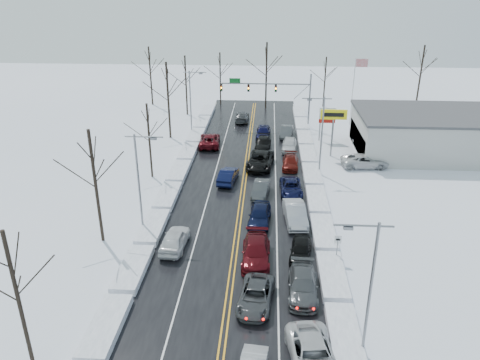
# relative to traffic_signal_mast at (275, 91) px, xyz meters

# --- Properties ---
(ground) EXTENTS (160.00, 160.00, 0.00)m
(ground) POSITION_rel_traffic_signal_mast_xyz_m (-3.45, -27.99, -5.48)
(ground) COLOR white
(ground) RESTS_ON ground
(road_surface) EXTENTS (14.00, 84.00, 0.01)m
(road_surface) POSITION_rel_traffic_signal_mast_xyz_m (-3.45, -25.99, -5.47)
(road_surface) COLOR black
(road_surface) RESTS_ON ground
(snow_bank_left) EXTENTS (1.95, 72.00, 0.59)m
(snow_bank_left) POSITION_rel_traffic_signal_mast_xyz_m (-11.05, -25.99, -5.48)
(snow_bank_left) COLOR white
(snow_bank_left) RESTS_ON ground
(snow_bank_right) EXTENTS (1.95, 72.00, 0.59)m
(snow_bank_right) POSITION_rel_traffic_signal_mast_xyz_m (4.15, -25.99, -5.48)
(snow_bank_right) COLOR white
(snow_bank_right) RESTS_ON ground
(traffic_signal_mast) EXTENTS (13.28, 0.39, 8.00)m
(traffic_signal_mast) POSITION_rel_traffic_signal_mast_xyz_m (0.00, 0.00, 0.00)
(traffic_signal_mast) COLOR slate
(traffic_signal_mast) RESTS_ON ground
(tires_plus_sign) EXTENTS (3.20, 0.34, 6.00)m
(tires_plus_sign) POSITION_rel_traffic_signal_mast_xyz_m (7.05, -12.00, -0.49)
(tires_plus_sign) COLOR slate
(tires_plus_sign) RESTS_ON ground
(used_vehicles_sign) EXTENTS (2.20, 0.22, 4.65)m
(used_vehicles_sign) POSITION_rel_traffic_signal_mast_xyz_m (7.05, -5.99, -2.16)
(used_vehicles_sign) COLOR slate
(used_vehicles_sign) RESTS_ON ground
(speed_limit_sign) EXTENTS (0.55, 0.09, 2.35)m
(speed_limit_sign) POSITION_rel_traffic_signal_mast_xyz_m (4.75, -35.99, -3.84)
(speed_limit_sign) COLOR slate
(speed_limit_sign) RESTS_ON ground
(flagpole) EXTENTS (1.87, 1.20, 10.00)m
(flagpole) POSITION_rel_traffic_signal_mast_xyz_m (11.72, 2.01, 0.45)
(flagpole) COLOR silver
(flagpole) RESTS_ON ground
(dealership_building) EXTENTS (20.40, 12.40, 5.30)m
(dealership_building) POSITION_rel_traffic_signal_mast_xyz_m (20.53, -9.99, -2.82)
(dealership_building) COLOR #B2B2AD
(dealership_building) RESTS_ON ground
(streetlight_se) EXTENTS (3.20, 0.25, 9.00)m
(streetlight_se) POSITION_rel_traffic_signal_mast_xyz_m (4.85, -45.99, -0.17)
(streetlight_se) COLOR slate
(streetlight_se) RESTS_ON ground
(streetlight_ne) EXTENTS (3.20, 0.25, 9.00)m
(streetlight_ne) POSITION_rel_traffic_signal_mast_xyz_m (4.85, -17.99, -0.17)
(streetlight_ne) COLOR slate
(streetlight_ne) RESTS_ON ground
(streetlight_sw) EXTENTS (3.20, 0.25, 9.00)m
(streetlight_sw) POSITION_rel_traffic_signal_mast_xyz_m (-11.74, -31.99, -0.17)
(streetlight_sw) COLOR slate
(streetlight_sw) RESTS_ON ground
(streetlight_nw) EXTENTS (3.20, 0.25, 9.00)m
(streetlight_nw) POSITION_rel_traffic_signal_mast_xyz_m (-11.74, -3.99, -0.17)
(streetlight_nw) COLOR slate
(streetlight_nw) RESTS_ON ground
(tree_left_a) EXTENTS (3.60, 3.60, 9.00)m
(tree_left_a) POSITION_rel_traffic_signal_mast_xyz_m (-14.45, -47.99, 0.81)
(tree_left_a) COLOR #2D231C
(tree_left_a) RESTS_ON ground
(tree_left_b) EXTENTS (4.00, 4.00, 10.00)m
(tree_left_b) POSITION_rel_traffic_signal_mast_xyz_m (-14.95, -33.99, 1.51)
(tree_left_b) COLOR #2D231C
(tree_left_b) RESTS_ON ground
(tree_left_c) EXTENTS (3.40, 3.40, 8.50)m
(tree_left_c) POSITION_rel_traffic_signal_mast_xyz_m (-13.95, -19.99, 0.46)
(tree_left_c) COLOR #2D231C
(tree_left_c) RESTS_ON ground
(tree_left_d) EXTENTS (4.20, 4.20, 10.50)m
(tree_left_d) POSITION_rel_traffic_signal_mast_xyz_m (-14.65, -5.99, 1.86)
(tree_left_d) COLOR #2D231C
(tree_left_d) RESTS_ON ground
(tree_left_e) EXTENTS (3.80, 3.80, 9.50)m
(tree_left_e) POSITION_rel_traffic_signal_mast_xyz_m (-14.25, 6.01, 1.16)
(tree_left_e) COLOR #2D231C
(tree_left_e) RESTS_ON ground
(tree_far_a) EXTENTS (4.00, 4.00, 10.00)m
(tree_far_a) POSITION_rel_traffic_signal_mast_xyz_m (-21.45, 12.01, 1.51)
(tree_far_a) COLOR #2D231C
(tree_far_a) RESTS_ON ground
(tree_far_b) EXTENTS (3.60, 3.60, 9.00)m
(tree_far_b) POSITION_rel_traffic_signal_mast_xyz_m (-9.45, 13.01, 0.81)
(tree_far_b) COLOR #2D231C
(tree_far_b) RESTS_ON ground
(tree_far_c) EXTENTS (4.40, 4.40, 11.00)m
(tree_far_c) POSITION_rel_traffic_signal_mast_xyz_m (-1.45, 11.01, 2.21)
(tree_far_c) COLOR #2D231C
(tree_far_c) RESTS_ON ground
(tree_far_d) EXTENTS (3.40, 3.40, 8.50)m
(tree_far_d) POSITION_rel_traffic_signal_mast_xyz_m (8.55, 12.51, 0.46)
(tree_far_d) COLOR #2D231C
(tree_far_d) RESTS_ON ground
(tree_far_e) EXTENTS (4.20, 4.20, 10.50)m
(tree_far_e) POSITION_rel_traffic_signal_mast_xyz_m (24.55, 13.01, 1.86)
(tree_far_e) COLOR #2D231C
(tree_far_e) RESTS_ON ground
(queued_car_2) EXTENTS (2.80, 5.14, 1.37)m
(queued_car_2) POSITION_rel_traffic_signal_mast_xyz_m (-1.50, -41.73, -5.48)
(queued_car_2) COLOR #3D3F42
(queued_car_2) RESTS_ON ground
(queued_car_3) EXTENTS (2.27, 5.52, 1.60)m
(queued_car_3) POSITION_rel_traffic_signal_mast_xyz_m (-1.66, -36.30, -5.48)
(queued_car_3) COLOR #47090E
(queued_car_3) RESTS_ON ground
(queued_car_4) EXTENTS (2.29, 4.93, 1.64)m
(queued_car_4) POSITION_rel_traffic_signal_mast_xyz_m (-1.52, -30.04, -5.48)
(queued_car_4) COLOR black
(queued_car_4) RESTS_ON ground
(queued_car_5) EXTENTS (2.02, 4.49, 1.43)m
(queued_car_5) POSITION_rel_traffic_signal_mast_xyz_m (-1.53, -24.11, -5.48)
(queued_car_5) COLOR #383A3C
(queued_car_5) RESTS_ON ground
(queued_car_6) EXTENTS (3.52, 6.43, 1.71)m
(queued_car_6) POSITION_rel_traffic_signal_mast_xyz_m (-1.78, -16.31, -5.48)
(queued_car_6) COLOR black
(queued_car_6) RESTS_ON ground
(queued_car_7) EXTENTS (2.28, 4.96, 1.40)m
(queued_car_7) POSITION_rel_traffic_signal_mast_xyz_m (-1.56, -9.75, -5.48)
(queued_car_7) COLOR black
(queued_car_7) RESTS_ON ground
(queued_car_8) EXTENTS (2.15, 4.98, 1.67)m
(queued_car_8) POSITION_rel_traffic_signal_mast_xyz_m (-1.60, -5.37, -5.48)
(queued_car_8) COLOR black
(queued_car_8) RESTS_ON ground
(queued_car_11) EXTENTS (2.28, 5.23, 1.50)m
(queued_car_11) POSITION_rel_traffic_signal_mast_xyz_m (1.81, -40.37, -5.48)
(queued_car_11) COLOR #46494C
(queued_car_11) RESTS_ON ground
(queued_car_12) EXTENTS (2.20, 4.31, 1.41)m
(queued_car_12) POSITION_rel_traffic_signal_mast_xyz_m (1.93, -35.55, -5.48)
(queued_car_12) COLOR black
(queued_car_12) RESTS_ON ground
(queued_car_13) EXTENTS (2.30, 5.33, 1.71)m
(queued_car_13) POSITION_rel_traffic_signal_mast_xyz_m (1.75, -29.68, -5.48)
(queued_car_13) COLOR #A5A6AC
(queued_car_13) RESTS_ON ground
(queued_car_14) EXTENTS (2.41, 4.93, 1.35)m
(queued_car_14) POSITION_rel_traffic_signal_mast_xyz_m (1.62, -23.42, -5.48)
(queued_car_14) COLOR black
(queued_car_14) RESTS_ON ground
(queued_car_15) EXTENTS (2.13, 4.69, 1.33)m
(queued_car_15) POSITION_rel_traffic_signal_mast_xyz_m (1.81, -16.18, -5.48)
(queued_car_15) COLOR #4B0E0A
(queued_car_15) RESTS_ON ground
(queued_car_16) EXTENTS (2.21, 4.74, 1.57)m
(queued_car_16) POSITION_rel_traffic_signal_mast_xyz_m (1.87, -10.26, -5.48)
(queued_car_16) COLOR silver
(queued_car_16) RESTS_ON ground
(queued_car_17) EXTENTS (2.12, 4.71, 1.50)m
(queued_car_17) POSITION_rel_traffic_signal_mast_xyz_m (1.67, -4.62, -5.48)
(queued_car_17) COLOR #404345
(queued_car_17) RESTS_ON ground
(oncoming_car_0) EXTENTS (2.21, 4.83, 1.54)m
(oncoming_car_0) POSITION_rel_traffic_signal_mast_xyz_m (-5.21, -20.88, -5.48)
(oncoming_car_0) COLOR black
(oncoming_car_0) RESTS_ON ground
(oncoming_car_1) EXTENTS (3.03, 5.87, 1.58)m
(oncoming_car_1) POSITION_rel_traffic_signal_mast_xyz_m (-8.71, -9.01, -5.48)
(oncoming_car_1) COLOR #550B12
(oncoming_car_1) RESTS_ON ground
(oncoming_car_2) EXTENTS (2.09, 5.10, 1.48)m
(oncoming_car_2) POSITION_rel_traffic_signal_mast_xyz_m (-5.05, 2.70, -5.48)
(oncoming_car_2) COLOR #414347
(oncoming_car_2) RESTS_ON ground
(oncoming_car_3) EXTENTS (2.14, 4.81, 1.61)m
(oncoming_car_3) POSITION_rel_traffic_signal_mast_xyz_m (-8.51, -34.79, -5.48)
(oncoming_car_3) COLOR silver
(oncoming_car_3) RESTS_ON ground
(parked_car_0) EXTENTS (5.76, 2.90, 1.56)m
(parked_car_0) POSITION_rel_traffic_signal_mast_xyz_m (10.66, -15.55, -5.48)
(parked_car_0) COLOR silver
(parked_car_0) RESTS_ON ground
(parked_car_1) EXTENTS (2.54, 5.88, 1.68)m
(parked_car_1) POSITION_rel_traffic_signal_mast_xyz_m (13.40, -11.63, -5.48)
(parked_car_1) COLOR #3D4042
(parked_car_1) RESTS_ON ground
(parked_car_2) EXTENTS (2.11, 4.60, 1.53)m
(parked_car_2) POSITION_rel_traffic_signal_mast_xyz_m (11.51, -5.93, -5.48)
(parked_car_2) COLOR #A6A8AE
(parked_car_2) RESTS_ON ground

